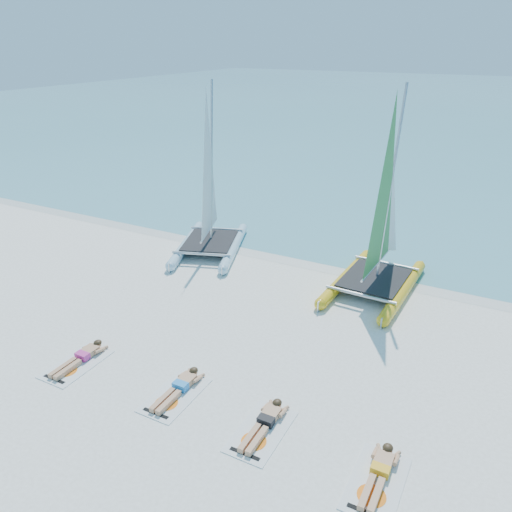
{
  "coord_description": "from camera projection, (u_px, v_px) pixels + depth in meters",
  "views": [
    {
      "loc": [
        6.4,
        -11.12,
        8.0
      ],
      "look_at": [
        -0.1,
        1.2,
        1.88
      ],
      "focal_mm": 35.0,
      "sensor_mm": 36.0,
      "label": 1
    }
  ],
  "objects": [
    {
      "name": "sunbather_d",
      "position": [
        380.0,
        472.0,
        9.86
      ],
      "size": [
        0.37,
        1.73,
        0.26
      ],
      "color": "tan",
      "rests_on": "towel_d"
    },
    {
      "name": "wet_sand_strip",
      "position": [
        310.0,
        261.0,
        19.41
      ],
      "size": [
        140.0,
        1.4,
        0.01
      ],
      "primitive_type": "cube",
      "color": "silver",
      "rests_on": "ground"
    },
    {
      "name": "sunbather_c",
      "position": [
        265.0,
        422.0,
        11.14
      ],
      "size": [
        0.37,
        1.73,
        0.26
      ],
      "color": "tan",
      "rests_on": "towel_c"
    },
    {
      "name": "sunbather_b",
      "position": [
        180.0,
        387.0,
        12.26
      ],
      "size": [
        0.37,
        1.73,
        0.26
      ],
      "color": "tan",
      "rests_on": "towel_b"
    },
    {
      "name": "sunbather_a",
      "position": [
        81.0,
        357.0,
        13.42
      ],
      "size": [
        0.37,
        1.73,
        0.26
      ],
      "color": "tan",
      "rests_on": "towel_a"
    },
    {
      "name": "catamaran_yellow",
      "position": [
        384.0,
        225.0,
        16.83
      ],
      "size": [
        2.64,
        5.51,
        6.95
      ],
      "rotation": [
        0.0,
        0.0,
        -0.04
      ],
      "color": "yellow",
      "rests_on": "ground"
    },
    {
      "name": "towel_d",
      "position": [
        376.0,
        483.0,
        9.75
      ],
      "size": [
        1.0,
        1.85,
        0.02
      ],
      "primitive_type": "cube",
      "color": "white",
      "rests_on": "ground"
    },
    {
      "name": "towel_a",
      "position": [
        77.0,
        364.0,
        13.31
      ],
      "size": [
        1.0,
        1.85,
        0.02
      ],
      "primitive_type": "cube",
      "color": "white",
      "rests_on": "ground"
    },
    {
      "name": "ground",
      "position": [
        240.0,
        328.0,
        14.96
      ],
      "size": [
        140.0,
        140.0,
        0.0
      ],
      "primitive_type": "plane",
      "color": "white",
      "rests_on": "ground"
    },
    {
      "name": "towel_b",
      "position": [
        175.0,
        395.0,
        12.15
      ],
      "size": [
        1.0,
        1.85,
        0.02
      ],
      "primitive_type": "cube",
      "color": "white",
      "rests_on": "ground"
    },
    {
      "name": "catamaran_blue",
      "position": [
        209.0,
        202.0,
        19.76
      ],
      "size": [
        3.89,
        5.47,
        6.77
      ],
      "rotation": [
        0.0,
        0.0,
        0.34
      ],
      "color": "#A4C5D7",
      "rests_on": "ground"
    },
    {
      "name": "towel_c",
      "position": [
        261.0,
        431.0,
        11.03
      ],
      "size": [
        1.0,
        1.85,
        0.02
      ],
      "primitive_type": "cube",
      "color": "white",
      "rests_on": "ground"
    },
    {
      "name": "sea",
      "position": [
        474.0,
        103.0,
        65.98
      ],
      "size": [
        140.0,
        115.0,
        0.01
      ],
      "primitive_type": "cube",
      "color": "#79BEC9",
      "rests_on": "ground"
    }
  ]
}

